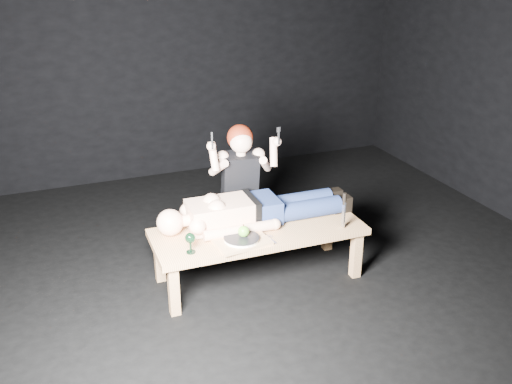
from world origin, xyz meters
TOP-DOWN VIEW (x-y plane):
  - ground at (0.00, 0.00)m, footprint 5.00×5.00m
  - back_wall at (0.00, 2.50)m, footprint 5.00×0.00m
  - table at (-0.25, -0.12)m, footprint 1.70×0.66m
  - lying_man at (-0.20, 0.02)m, footprint 1.72×0.55m
  - kneeling_woman at (-0.22, 0.41)m, footprint 0.76×0.82m
  - serving_tray at (-0.46, -0.29)m, footprint 0.43×0.33m
  - plate at (-0.46, -0.29)m, footprint 0.29×0.29m
  - apple at (-0.44, -0.28)m, footprint 0.09×0.09m
  - goblet at (-0.86, -0.30)m, footprint 0.08×0.08m
  - fork_flat at (-0.62, -0.32)m, footprint 0.04×0.18m
  - knife_flat at (-0.23, -0.32)m, footprint 0.04×0.18m
  - spoon_flat at (-0.25, -0.22)m, footprint 0.11×0.16m
  - carving_knife at (0.38, -0.35)m, footprint 0.04×0.04m

SIDE VIEW (x-z plane):
  - ground at x=0.00m, z-range 0.00..0.00m
  - table at x=-0.25m, z-range 0.00..0.45m
  - fork_flat at x=-0.62m, z-range 0.45..0.46m
  - knife_flat at x=-0.23m, z-range 0.45..0.46m
  - spoon_flat at x=-0.25m, z-range 0.45..0.46m
  - serving_tray at x=-0.46m, z-range 0.45..0.47m
  - plate at x=-0.46m, z-range 0.47..0.49m
  - goblet at x=-0.86m, z-range 0.45..0.61m
  - apple at x=-0.44m, z-range 0.49..0.58m
  - lying_man at x=-0.20m, z-range 0.45..0.72m
  - carving_knife at x=0.38m, z-range 0.45..0.75m
  - kneeling_woman at x=-0.22m, z-range 0.00..1.22m
  - back_wall at x=0.00m, z-range -1.00..4.00m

